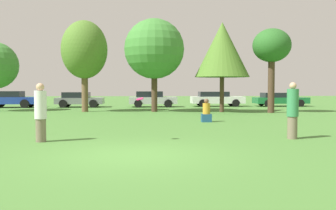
{
  "coord_description": "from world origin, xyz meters",
  "views": [
    {
      "loc": [
        0.33,
        -9.22,
        1.68
      ],
      "look_at": [
        1.1,
        3.57,
        1.06
      ],
      "focal_mm": 39.79,
      "sensor_mm": 36.0,
      "label": 1
    }
  ],
  "objects_px": {
    "parked_car_blue": "(11,99)",
    "parked_car_white": "(216,99)",
    "person_thrower": "(41,112)",
    "frisbee": "(140,99)",
    "parked_car_silver": "(152,99)",
    "parked_car_grey": "(79,99)",
    "tree_1": "(84,50)",
    "person_catcher": "(293,111)",
    "bystander_sitting": "(206,112)",
    "tree_3": "(222,50)",
    "tree_2": "(154,49)",
    "tree_4": "(272,47)",
    "parked_car_green": "(280,99)"
  },
  "relations": [
    {
      "from": "parked_car_grey",
      "to": "parked_car_white",
      "type": "relative_size",
      "value": 0.85
    },
    {
      "from": "parked_car_grey",
      "to": "parked_car_white",
      "type": "bearing_deg",
      "value": 2.0
    },
    {
      "from": "tree_2",
      "to": "parked_car_grey",
      "type": "height_order",
      "value": "tree_2"
    },
    {
      "from": "tree_1",
      "to": "parked_car_green",
      "type": "height_order",
      "value": "tree_1"
    },
    {
      "from": "tree_2",
      "to": "tree_1",
      "type": "bearing_deg",
      "value": 176.61
    },
    {
      "from": "person_thrower",
      "to": "parked_car_blue",
      "type": "distance_m",
      "value": 21.22
    },
    {
      "from": "tree_1",
      "to": "tree_2",
      "type": "bearing_deg",
      "value": -3.39
    },
    {
      "from": "frisbee",
      "to": "parked_car_grey",
      "type": "distance_m",
      "value": 20.73
    },
    {
      "from": "parked_car_green",
      "to": "parked_car_white",
      "type": "bearing_deg",
      "value": 178.18
    },
    {
      "from": "bystander_sitting",
      "to": "parked_car_silver",
      "type": "relative_size",
      "value": 0.28
    },
    {
      "from": "bystander_sitting",
      "to": "tree_3",
      "type": "relative_size",
      "value": 0.19
    },
    {
      "from": "frisbee",
      "to": "tree_2",
      "type": "relative_size",
      "value": 0.04
    },
    {
      "from": "tree_4",
      "to": "parked_car_white",
      "type": "distance_m",
      "value": 9.17
    },
    {
      "from": "tree_3",
      "to": "parked_car_grey",
      "type": "xyz_separation_m",
      "value": [
        -10.71,
        6.77,
        -3.52
      ]
    },
    {
      "from": "frisbee",
      "to": "parked_car_silver",
      "type": "distance_m",
      "value": 19.95
    },
    {
      "from": "frisbee",
      "to": "tree_4",
      "type": "xyz_separation_m",
      "value": [
        8.37,
        12.33,
        2.95
      ]
    },
    {
      "from": "tree_1",
      "to": "parked_car_grey",
      "type": "height_order",
      "value": "tree_1"
    },
    {
      "from": "bystander_sitting",
      "to": "tree_4",
      "type": "bearing_deg",
      "value": 49.2
    },
    {
      "from": "parked_car_white",
      "to": "parked_car_blue",
      "type": "bearing_deg",
      "value": -178.09
    },
    {
      "from": "tree_3",
      "to": "parked_car_green",
      "type": "relative_size",
      "value": 1.31
    },
    {
      "from": "tree_1",
      "to": "parked_car_white",
      "type": "bearing_deg",
      "value": 31.81
    },
    {
      "from": "person_catcher",
      "to": "parked_car_grey",
      "type": "relative_size",
      "value": 0.47
    },
    {
      "from": "tree_4",
      "to": "person_catcher",
      "type": "bearing_deg",
      "value": -105.86
    },
    {
      "from": "tree_2",
      "to": "tree_3",
      "type": "bearing_deg",
      "value": -7.83
    },
    {
      "from": "tree_1",
      "to": "person_thrower",
      "type": "bearing_deg",
      "value": -86.25
    },
    {
      "from": "person_catcher",
      "to": "tree_3",
      "type": "distance_m",
      "value": 13.39
    },
    {
      "from": "tree_1",
      "to": "tree_4",
      "type": "distance_m",
      "value": 12.46
    },
    {
      "from": "bystander_sitting",
      "to": "parked_car_grey",
      "type": "bearing_deg",
      "value": 121.7
    },
    {
      "from": "bystander_sitting",
      "to": "person_thrower",
      "type": "bearing_deg",
      "value": -134.9
    },
    {
      "from": "person_thrower",
      "to": "parked_car_white",
      "type": "bearing_deg",
      "value": 64.07
    },
    {
      "from": "tree_2",
      "to": "parked_car_grey",
      "type": "relative_size",
      "value": 1.61
    },
    {
      "from": "parked_car_blue",
      "to": "parked_car_grey",
      "type": "xyz_separation_m",
      "value": [
        5.46,
        0.21,
        -0.05
      ]
    },
    {
      "from": "frisbee",
      "to": "parked_car_grey",
      "type": "xyz_separation_m",
      "value": [
        -5.4,
        20.0,
        -0.66
      ]
    },
    {
      "from": "bystander_sitting",
      "to": "tree_1",
      "type": "xyz_separation_m",
      "value": [
        -7.07,
        7.91,
        3.72
      ]
    },
    {
      "from": "person_catcher",
      "to": "tree_2",
      "type": "bearing_deg",
      "value": -74.3
    },
    {
      "from": "frisbee",
      "to": "parked_car_silver",
      "type": "relative_size",
      "value": 0.06
    },
    {
      "from": "frisbee",
      "to": "tree_4",
      "type": "relative_size",
      "value": 0.04
    },
    {
      "from": "person_catcher",
      "to": "person_thrower",
      "type": "bearing_deg",
      "value": -0.0
    },
    {
      "from": "person_catcher",
      "to": "frisbee",
      "type": "height_order",
      "value": "person_catcher"
    },
    {
      "from": "tree_3",
      "to": "person_catcher",
      "type": "bearing_deg",
      "value": -91.61
    },
    {
      "from": "tree_1",
      "to": "parked_car_grey",
      "type": "distance_m",
      "value": 6.99
    },
    {
      "from": "person_thrower",
      "to": "tree_2",
      "type": "xyz_separation_m",
      "value": [
        3.81,
        13.79,
        3.34
      ]
    },
    {
      "from": "parked_car_grey",
      "to": "parked_car_green",
      "type": "distance_m",
      "value": 17.31
    },
    {
      "from": "person_catcher",
      "to": "parked_car_green",
      "type": "xyz_separation_m",
      "value": [
        6.97,
        20.15,
        -0.29
      ]
    },
    {
      "from": "frisbee",
      "to": "person_catcher",
      "type": "bearing_deg",
      "value": 2.88
    },
    {
      "from": "person_catcher",
      "to": "tree_1",
      "type": "relative_size",
      "value": 0.3
    },
    {
      "from": "parked_car_blue",
      "to": "parked_car_white",
      "type": "distance_m",
      "value": 17.21
    },
    {
      "from": "frisbee",
      "to": "parked_car_white",
      "type": "xyz_separation_m",
      "value": [
        6.33,
        20.53,
        -0.64
      ]
    },
    {
      "from": "tree_1",
      "to": "parked_car_white",
      "type": "distance_m",
      "value": 12.61
    },
    {
      "from": "parked_car_blue",
      "to": "parked_car_grey",
      "type": "relative_size",
      "value": 1.02
    }
  ]
}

